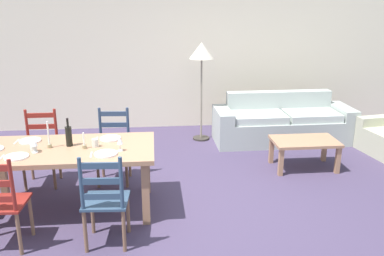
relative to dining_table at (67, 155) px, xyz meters
The scene contains 25 objects.
ground_plane 1.39m from the dining_table, ahead, with size 9.60×9.60×0.02m, color #413651.
wall_far 3.51m from the dining_table, 69.25° to the left, with size 9.60×0.16×2.70m, color beige.
dining_table is the anchor object (origin of this frame).
dining_chair_near_left 0.89m from the dining_table, 124.25° to the right, with size 0.44×0.42×0.96m.
dining_chair_near_right 0.91m from the dining_table, 57.67° to the right, with size 0.44×0.42×0.96m.
dining_chair_far_left 0.94m from the dining_table, 121.88° to the left, with size 0.42×0.40×0.96m.
dining_chair_far_right 0.90m from the dining_table, 60.88° to the left, with size 0.44×0.43×0.96m.
dinner_plate_near_left 0.52m from the dining_table, 150.95° to the right, with size 0.24×0.24×0.02m, color white.
fork_near_left 0.66m from the dining_table, 157.38° to the right, with size 0.02×0.17×0.01m, color silver.
dinner_plate_near_right 0.52m from the dining_table, 29.05° to the right, with size 0.24×0.24×0.02m, color white.
fork_near_right 0.40m from the dining_table, 39.81° to the right, with size 0.02×0.17×0.01m, color silver.
dinner_plate_far_left 0.52m from the dining_table, 150.95° to the left, with size 0.24×0.24×0.02m, color white.
fork_far_left 0.66m from the dining_table, 157.38° to the left, with size 0.02×0.17×0.01m, color silver.
dinner_plate_far_right 0.52m from the dining_table, 29.05° to the left, with size 0.24×0.24×0.02m, color white.
fork_far_right 0.40m from the dining_table, 39.81° to the left, with size 0.02×0.17×0.01m, color silver.
wine_bottle 0.21m from the dining_table, 67.24° to the left, with size 0.07×0.07×0.32m.
wine_glass_near_left 0.38m from the dining_table, 157.78° to the right, with size 0.06×0.06×0.16m.
wine_glass_near_right 0.64m from the dining_table, 14.25° to the right, with size 0.06×0.06×0.16m.
coffee_cup_primary 0.34m from the dining_table, ahead, with size 0.07×0.07×0.09m, color silver.
coffee_cup_secondary 0.36m from the dining_table, 164.60° to the right, with size 0.07×0.07×0.09m, color silver.
candle_tall 0.25m from the dining_table, behind, with size 0.05×0.05×0.29m.
candle_short 0.24m from the dining_table, 11.31° to the right, with size 0.05×0.05×0.18m.
couch 3.80m from the dining_table, 34.76° to the left, with size 2.29×0.83×0.80m.
coffee_table 3.21m from the dining_table, 17.11° to the left, with size 0.90×0.56×0.42m.
standing_lamp 3.02m from the dining_table, 53.12° to the left, with size 0.40×0.40×1.64m.
Camera 1 is at (-0.26, -4.22, 2.28)m, focal length 38.37 mm.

